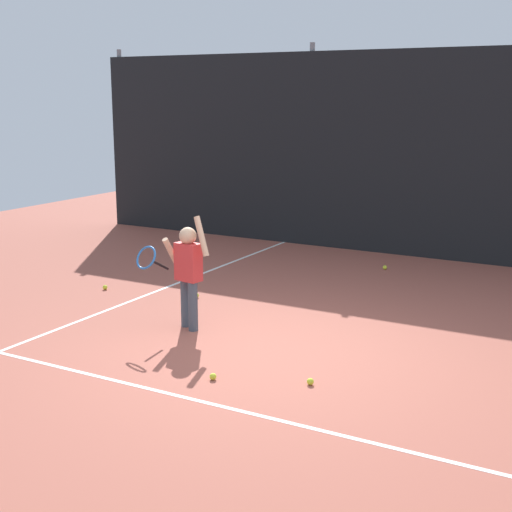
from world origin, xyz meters
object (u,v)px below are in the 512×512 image
tennis_ball_2 (310,382)px  tennis_ball_3 (196,295)px  tennis_ball_0 (385,267)px  tennis_ball_4 (105,287)px  tennis_ball_1 (213,377)px  tennis_player (187,268)px

tennis_ball_2 → tennis_ball_3: 3.27m
tennis_ball_0 → tennis_ball_4: (-3.03, -3.06, 0.00)m
tennis_ball_0 → tennis_ball_2: same height
tennis_ball_1 → tennis_ball_2: (0.87, 0.34, 0.00)m
tennis_ball_1 → tennis_ball_4: same height
tennis_ball_0 → tennis_ball_2: size_ratio=1.00×
tennis_ball_1 → tennis_ball_4: (-3.09, 2.03, 0.00)m
tennis_ball_0 → tennis_ball_2: 4.83m
tennis_ball_2 → tennis_ball_3: size_ratio=1.00×
tennis_ball_0 → tennis_ball_4: same height
tennis_ball_2 → tennis_ball_0: bearing=101.1°
tennis_ball_3 → tennis_ball_4: bearing=-168.4°
tennis_player → tennis_ball_0: 4.11m
tennis_player → tennis_ball_4: bearing=166.3°
tennis_ball_1 → tennis_ball_2: size_ratio=1.00×
tennis_player → tennis_ball_3: size_ratio=20.46×
tennis_ball_1 → tennis_ball_2: 0.93m
tennis_ball_0 → tennis_ball_1: (0.06, -5.09, 0.00)m
tennis_player → tennis_ball_2: (1.97, -0.83, -0.69)m
tennis_player → tennis_ball_4: 2.28m
tennis_ball_0 → tennis_ball_3: 3.24m
tennis_ball_2 → tennis_ball_3: bearing=143.0°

